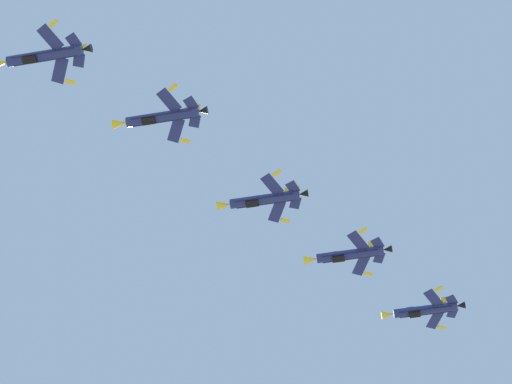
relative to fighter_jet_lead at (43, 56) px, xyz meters
The scene contains 5 objects.
fighter_jet_lead is the anchor object (origin of this frame).
fighter_jet_left_wing 20.62m from the fighter_jet_lead, 38.04° to the left, with size 15.96×10.58×4.39m.
fighter_jet_right_wing 42.92m from the fighter_jet_lead, 43.05° to the left, with size 15.96×10.60×4.38m.
fighter_jet_left_outer 62.25m from the fighter_jet_lead, 43.16° to the left, with size 15.96×10.61×4.38m.
fighter_jet_right_outer 83.32m from the fighter_jet_lead, 44.73° to the left, with size 15.96×10.62×4.38m.
Camera 1 is at (-2.85, -7.41, 1.67)m, focal length 53.46 mm.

